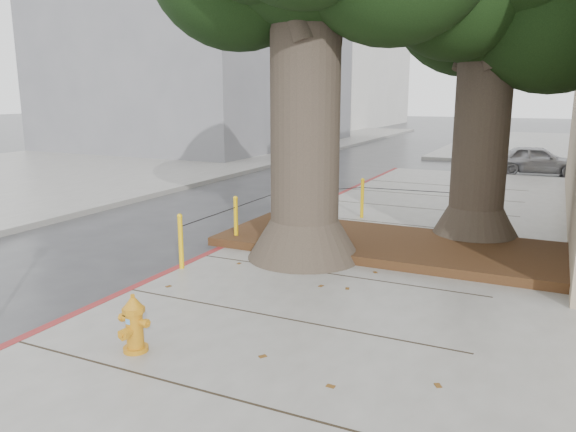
# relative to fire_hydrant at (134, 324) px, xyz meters

# --- Properties ---
(ground) EXTENTS (140.00, 140.00, 0.00)m
(ground) POSITION_rel_fire_hydrant_xyz_m (0.52, 1.59, -0.48)
(ground) COLOR #28282B
(ground) RESTS_ON ground
(sidewalk_opposite) EXTENTS (14.00, 60.00, 0.15)m
(sidewalk_opposite) POSITION_rel_fire_hydrant_xyz_m (-13.48, 11.59, -0.41)
(sidewalk_opposite) COLOR slate
(sidewalk_opposite) RESTS_ON ground
(curb_red) EXTENTS (0.14, 26.00, 0.16)m
(curb_red) POSITION_rel_fire_hydrant_xyz_m (-1.48, 4.09, -0.41)
(curb_red) COLOR maroon
(curb_red) RESTS_ON ground
(planter_bed) EXTENTS (6.40, 2.60, 0.16)m
(planter_bed) POSITION_rel_fire_hydrant_xyz_m (1.42, 5.49, -0.25)
(planter_bed) COLOR black
(planter_bed) RESTS_ON sidewalk_main
(building_far_grey) EXTENTS (12.00, 16.00, 12.00)m
(building_far_grey) POSITION_rel_fire_hydrant_xyz_m (-14.48, 23.59, 5.52)
(building_far_grey) COLOR slate
(building_far_grey) RESTS_ON ground
(building_far_white) EXTENTS (12.00, 18.00, 15.00)m
(building_far_white) POSITION_rel_fire_hydrant_xyz_m (-16.48, 46.59, 7.02)
(building_far_white) COLOR silver
(building_far_white) RESTS_ON ground
(bollard_ring) EXTENTS (3.79, 5.39, 0.95)m
(bollard_ring) POSITION_rel_fire_hydrant_xyz_m (-0.35, 5.97, 0.18)
(bollard_ring) COLOR #ECB60D
(bollard_ring) RESTS_ON sidewalk_main
(fire_hydrant) EXTENTS (0.36, 0.32, 0.69)m
(fire_hydrant) POSITION_rel_fire_hydrant_xyz_m (0.00, 0.00, 0.00)
(fire_hydrant) COLOR orange
(fire_hydrant) RESTS_ON sidewalk_main
(car_silver) EXTENTS (3.37, 1.61, 1.11)m
(car_silver) POSITION_rel_fire_hydrant_xyz_m (3.53, 18.65, 0.07)
(car_silver) COLOR #9C9CA1
(car_silver) RESTS_ON ground
(car_dark) EXTENTS (1.99, 3.87, 1.07)m
(car_dark) POSITION_rel_fire_hydrant_xyz_m (-12.25, 20.97, 0.05)
(car_dark) COLOR black
(car_dark) RESTS_ON ground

